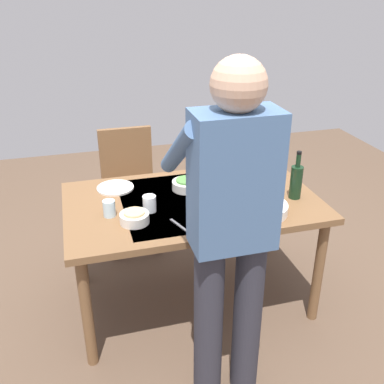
{
  "coord_description": "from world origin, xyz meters",
  "views": [
    {
      "loc": [
        0.64,
        2.29,
        1.94
      ],
      "look_at": [
        0.0,
        0.0,
        0.79
      ],
      "focal_mm": 41.73,
      "sensor_mm": 36.0,
      "label": 1
    }
  ],
  "objects_px": {
    "water_cup_far_left": "(211,166)",
    "wine_bottle": "(296,181)",
    "water_cup_near_right": "(149,204)",
    "water_cup_far_right": "(109,208)",
    "chair_near": "(129,181)",
    "side_bowl_bread": "(134,217)",
    "water_cup_near_left": "(203,195)",
    "wine_glass_left": "(261,164)",
    "serving_bowl_pasta": "(261,207)",
    "side_bowl_salad": "(186,184)",
    "dinner_plate_near": "(115,188)",
    "person_server": "(231,225)",
    "dining_table": "(192,211)"
  },
  "relations": [
    {
      "from": "water_cup_far_right",
      "to": "side_bowl_salad",
      "type": "height_order",
      "value": "water_cup_far_right"
    },
    {
      "from": "water_cup_far_right",
      "to": "side_bowl_bread",
      "type": "xyz_separation_m",
      "value": [
        -0.12,
        0.11,
        -0.01
      ]
    },
    {
      "from": "water_cup_near_left",
      "to": "side_bowl_bread",
      "type": "xyz_separation_m",
      "value": [
        0.42,
        0.12,
        -0.02
      ]
    },
    {
      "from": "dining_table",
      "to": "wine_glass_left",
      "type": "height_order",
      "value": "wine_glass_left"
    },
    {
      "from": "side_bowl_salad",
      "to": "person_server",
      "type": "bearing_deg",
      "value": 88.13
    },
    {
      "from": "water_cup_far_left",
      "to": "wine_bottle",
      "type": "bearing_deg",
      "value": 127.2
    },
    {
      "from": "person_server",
      "to": "dinner_plate_near",
      "type": "height_order",
      "value": "person_server"
    },
    {
      "from": "water_cup_far_left",
      "to": "water_cup_far_right",
      "type": "distance_m",
      "value": 0.84
    },
    {
      "from": "water_cup_near_right",
      "to": "wine_bottle",
      "type": "bearing_deg",
      "value": 175.68
    },
    {
      "from": "chair_near",
      "to": "side_bowl_salad",
      "type": "distance_m",
      "value": 0.78
    },
    {
      "from": "wine_glass_left",
      "to": "dinner_plate_near",
      "type": "relative_size",
      "value": 0.66
    },
    {
      "from": "water_cup_near_right",
      "to": "water_cup_far_right",
      "type": "distance_m",
      "value": 0.23
    },
    {
      "from": "water_cup_far_right",
      "to": "side_bowl_salad",
      "type": "relative_size",
      "value": 0.52
    },
    {
      "from": "person_server",
      "to": "wine_bottle",
      "type": "height_order",
      "value": "person_server"
    },
    {
      "from": "water_cup_near_left",
      "to": "serving_bowl_pasta",
      "type": "xyz_separation_m",
      "value": [
        -0.28,
        0.2,
        -0.02
      ]
    },
    {
      "from": "water_cup_far_right",
      "to": "side_bowl_bread",
      "type": "distance_m",
      "value": 0.17
    },
    {
      "from": "water_cup_far_left",
      "to": "water_cup_far_right",
      "type": "bearing_deg",
      "value": 29.94
    },
    {
      "from": "dining_table",
      "to": "person_server",
      "type": "xyz_separation_m",
      "value": [
        0.02,
        0.71,
        0.3
      ]
    },
    {
      "from": "person_server",
      "to": "side_bowl_bread",
      "type": "distance_m",
      "value": 0.66
    },
    {
      "from": "water_cup_near_left",
      "to": "side_bowl_salad",
      "type": "relative_size",
      "value": 0.54
    },
    {
      "from": "serving_bowl_pasta",
      "to": "side_bowl_bread",
      "type": "relative_size",
      "value": 1.88
    },
    {
      "from": "water_cup_near_left",
      "to": "dinner_plate_near",
      "type": "relative_size",
      "value": 0.42
    },
    {
      "from": "wine_glass_left",
      "to": "serving_bowl_pasta",
      "type": "bearing_deg",
      "value": 66.78
    },
    {
      "from": "water_cup_far_left",
      "to": "dinner_plate_near",
      "type": "xyz_separation_m",
      "value": [
        0.66,
        0.07,
        -0.04
      ]
    },
    {
      "from": "wine_glass_left",
      "to": "water_cup_far_left",
      "type": "bearing_deg",
      "value": -31.61
    },
    {
      "from": "water_cup_near_right",
      "to": "side_bowl_bread",
      "type": "bearing_deg",
      "value": 46.74
    },
    {
      "from": "water_cup_near_right",
      "to": "dinner_plate_near",
      "type": "bearing_deg",
      "value": -66.24
    },
    {
      "from": "dining_table",
      "to": "water_cup_near_left",
      "type": "distance_m",
      "value": 0.15
    },
    {
      "from": "water_cup_far_left",
      "to": "side_bowl_bread",
      "type": "distance_m",
      "value": 0.81
    },
    {
      "from": "wine_glass_left",
      "to": "dinner_plate_near",
      "type": "xyz_separation_m",
      "value": [
        0.94,
        -0.1,
        -0.1
      ]
    },
    {
      "from": "water_cup_far_left",
      "to": "serving_bowl_pasta",
      "type": "height_order",
      "value": "water_cup_far_left"
    },
    {
      "from": "serving_bowl_pasta",
      "to": "side_bowl_bread",
      "type": "xyz_separation_m",
      "value": [
        0.7,
        -0.08,
        0.0
      ]
    },
    {
      "from": "dining_table",
      "to": "side_bowl_bread",
      "type": "xyz_separation_m",
      "value": [
        0.37,
        0.18,
        0.11
      ]
    },
    {
      "from": "chair_near",
      "to": "water_cup_far_right",
      "type": "relative_size",
      "value": 9.74
    },
    {
      "from": "dining_table",
      "to": "water_cup_far_right",
      "type": "distance_m",
      "value": 0.51
    },
    {
      "from": "person_server",
      "to": "water_cup_far_left",
      "type": "bearing_deg",
      "value": -103.53
    },
    {
      "from": "chair_near",
      "to": "water_cup_far_right",
      "type": "distance_m",
      "value": 0.97
    },
    {
      "from": "dining_table",
      "to": "wine_glass_left",
      "type": "relative_size",
      "value": 9.93
    },
    {
      "from": "person_server",
      "to": "wine_bottle",
      "type": "distance_m",
      "value": 0.86
    },
    {
      "from": "water_cup_far_left",
      "to": "water_cup_far_right",
      "type": "height_order",
      "value": "water_cup_far_left"
    },
    {
      "from": "serving_bowl_pasta",
      "to": "person_server",
      "type": "bearing_deg",
      "value": 52.06
    },
    {
      "from": "wine_glass_left",
      "to": "water_cup_far_left",
      "type": "distance_m",
      "value": 0.34
    },
    {
      "from": "wine_glass_left",
      "to": "dinner_plate_near",
      "type": "bearing_deg",
      "value": -6.2
    },
    {
      "from": "person_server",
      "to": "water_cup_near_left",
      "type": "xyz_separation_m",
      "value": [
        -0.07,
        -0.66,
        -0.18
      ]
    },
    {
      "from": "water_cup_near_right",
      "to": "water_cup_far_right",
      "type": "relative_size",
      "value": 0.99
    },
    {
      "from": "dining_table",
      "to": "dinner_plate_near",
      "type": "height_order",
      "value": "dinner_plate_near"
    },
    {
      "from": "water_cup_near_left",
      "to": "water_cup_far_right",
      "type": "height_order",
      "value": "water_cup_near_left"
    },
    {
      "from": "water_cup_near_right",
      "to": "side_bowl_salad",
      "type": "bearing_deg",
      "value": -141.23
    },
    {
      "from": "chair_near",
      "to": "water_cup_near_right",
      "type": "xyz_separation_m",
      "value": [
        0.0,
        0.91,
        0.26
      ]
    },
    {
      "from": "water_cup_near_left",
      "to": "side_bowl_salad",
      "type": "height_order",
      "value": "water_cup_near_left"
    }
  ]
}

